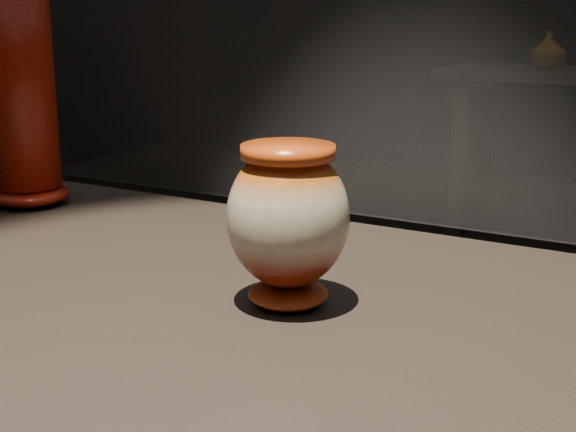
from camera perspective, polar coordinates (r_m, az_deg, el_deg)
name	(u,v)px	position (r m, az deg, el deg)	size (l,w,h in m)	color
main_vase	(288,219)	(0.91, 0.00, -0.21)	(0.18, 0.18, 0.19)	maroon
tall_vase	(20,82)	(1.43, -18.53, 9.00)	(0.17, 0.17, 0.43)	red
back_vase_left	(548,50)	(4.41, 18.00, 11.14)	(0.18, 0.18, 0.19)	#895913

